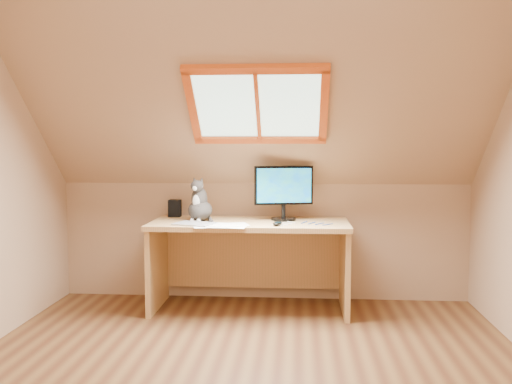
{
  "coord_description": "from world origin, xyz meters",
  "views": [
    {
      "loc": [
        0.3,
        -3.14,
        1.35
      ],
      "look_at": [
        -0.01,
        1.0,
        0.99
      ],
      "focal_mm": 40.0,
      "sensor_mm": 36.0,
      "label": 1
    }
  ],
  "objects": [
    {
      "name": "desk",
      "position": [
        -0.09,
        1.45,
        0.5
      ],
      "size": [
        1.58,
        0.69,
        0.72
      ],
      "color": "tan",
      "rests_on": "ground"
    },
    {
      "name": "desk_speaker",
      "position": [
        -0.75,
        1.63,
        0.79
      ],
      "size": [
        0.1,
        0.1,
        0.14
      ],
      "primitive_type": "cube",
      "rotation": [
        0.0,
        0.0,
        0.02
      ],
      "color": "black",
      "rests_on": "desk"
    },
    {
      "name": "papers",
      "position": [
        -0.27,
        1.12,
        0.72
      ],
      "size": [
        0.35,
        0.3,
        0.01
      ],
      "color": "white",
      "rests_on": "desk"
    },
    {
      "name": "monitor",
      "position": [
        0.18,
        1.47,
        0.98
      ],
      "size": [
        0.48,
        0.2,
        0.44
      ],
      "color": "black",
      "rests_on": "desk"
    },
    {
      "name": "mouse",
      "position": [
        0.14,
        1.16,
        0.74
      ],
      "size": [
        0.1,
        0.12,
        0.03
      ],
      "primitive_type": "ellipsoid",
      "rotation": [
        0.0,
        0.0,
        -0.42
      ],
      "color": "black",
      "rests_on": "desk"
    },
    {
      "name": "graphics_tablet",
      "position": [
        -0.5,
        1.17,
        0.73
      ],
      "size": [
        0.35,
        0.29,
        0.01
      ],
      "primitive_type": "cube",
      "rotation": [
        0.0,
        0.0,
        -0.32
      ],
      "color": "#B2B2B7",
      "rests_on": "desk"
    },
    {
      "name": "ground",
      "position": [
        0.0,
        0.0,
        0.0
      ],
      "size": [
        3.5,
        3.5,
        0.0
      ],
      "primitive_type": "plane",
      "color": "brown",
      "rests_on": "ground"
    },
    {
      "name": "room_shell",
      "position": [
        0.0,
        -0.09,
        1.43
      ],
      "size": [
        3.52,
        3.52,
        2.41
      ],
      "color": "tan",
      "rests_on": "ground"
    },
    {
      "name": "cables",
      "position": [
        0.34,
        1.26,
        0.73
      ],
      "size": [
        0.51,
        0.26,
        0.01
      ],
      "color": "silver",
      "rests_on": "desk"
    },
    {
      "name": "cat",
      "position": [
        -0.5,
        1.39,
        0.85
      ],
      "size": [
        0.25,
        0.28,
        0.36
      ],
      "color": "#413D3A",
      "rests_on": "desk"
    }
  ]
}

